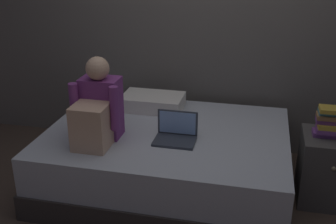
{
  "coord_description": "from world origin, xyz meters",
  "views": [
    {
      "loc": [
        0.51,
        -2.74,
        1.96
      ],
      "look_at": [
        -0.15,
        0.1,
        0.77
      ],
      "focal_mm": 44.56,
      "sensor_mm": 36.0,
      "label": 1
    }
  ],
  "objects_px": {
    "nightstand": "(328,169)",
    "book_stack": "(330,122)",
    "pillow": "(153,102)",
    "laptop": "(176,133)",
    "person_sitting": "(97,110)",
    "bed": "(167,159)"
  },
  "relations": [
    {
      "from": "nightstand",
      "to": "book_stack",
      "type": "relative_size",
      "value": 2.33
    },
    {
      "from": "pillow",
      "to": "book_stack",
      "type": "distance_m",
      "value": 1.55
    },
    {
      "from": "nightstand",
      "to": "laptop",
      "type": "height_order",
      "value": "laptop"
    },
    {
      "from": "book_stack",
      "to": "nightstand",
      "type": "bearing_deg",
      "value": 0.73
    },
    {
      "from": "person_sitting",
      "to": "pillow",
      "type": "height_order",
      "value": "person_sitting"
    },
    {
      "from": "nightstand",
      "to": "person_sitting",
      "type": "height_order",
      "value": "person_sitting"
    },
    {
      "from": "pillow",
      "to": "bed",
      "type": "bearing_deg",
      "value": -61.57
    },
    {
      "from": "bed",
      "to": "person_sitting",
      "type": "height_order",
      "value": "person_sitting"
    },
    {
      "from": "book_stack",
      "to": "person_sitting",
      "type": "bearing_deg",
      "value": -168.01
    },
    {
      "from": "person_sitting",
      "to": "pillow",
      "type": "distance_m",
      "value": 0.8
    },
    {
      "from": "person_sitting",
      "to": "book_stack",
      "type": "bearing_deg",
      "value": 11.99
    },
    {
      "from": "nightstand",
      "to": "pillow",
      "type": "xyz_separation_m",
      "value": [
        -1.54,
        0.37,
        0.3
      ]
    },
    {
      "from": "nightstand",
      "to": "book_stack",
      "type": "height_order",
      "value": "book_stack"
    },
    {
      "from": "bed",
      "to": "laptop",
      "type": "distance_m",
      "value": 0.37
    },
    {
      "from": "person_sitting",
      "to": "pillow",
      "type": "xyz_separation_m",
      "value": [
        0.24,
        0.74,
        -0.19
      ]
    },
    {
      "from": "book_stack",
      "to": "bed",
      "type": "bearing_deg",
      "value": -176.31
    },
    {
      "from": "laptop",
      "to": "book_stack",
      "type": "height_order",
      "value": "book_stack"
    },
    {
      "from": "person_sitting",
      "to": "book_stack",
      "type": "distance_m",
      "value": 1.79
    },
    {
      "from": "pillow",
      "to": "book_stack",
      "type": "relative_size",
      "value": 2.32
    },
    {
      "from": "nightstand",
      "to": "laptop",
      "type": "distance_m",
      "value": 1.25
    },
    {
      "from": "nightstand",
      "to": "laptop",
      "type": "relative_size",
      "value": 1.76
    },
    {
      "from": "bed",
      "to": "person_sitting",
      "type": "distance_m",
      "value": 0.76
    }
  ]
}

